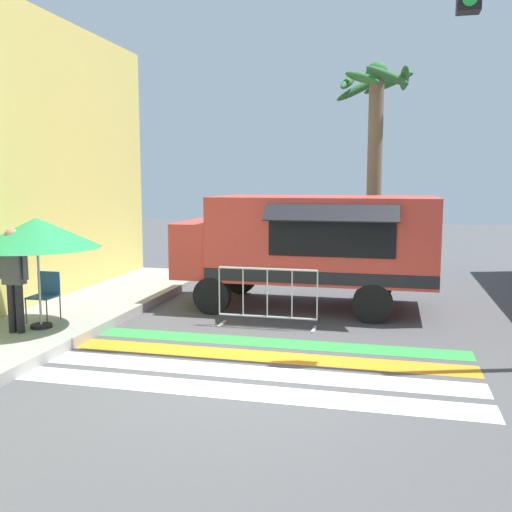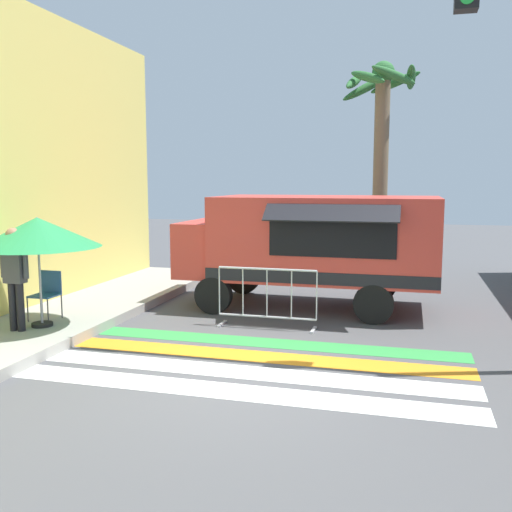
# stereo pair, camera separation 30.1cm
# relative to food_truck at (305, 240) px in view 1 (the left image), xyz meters

# --- Properties ---
(ground_plane) EXTENTS (60.00, 60.00, 0.00)m
(ground_plane) POSITION_rel_food_truck_xyz_m (-0.09, -4.73, -1.44)
(ground_plane) COLOR #4C4C4F
(crosswalk_painted) EXTENTS (6.40, 2.84, 0.01)m
(crosswalk_painted) POSITION_rel_food_truck_xyz_m (-0.09, -4.03, -1.44)
(crosswalk_painted) COLOR white
(crosswalk_painted) RESTS_ON ground_plane
(food_truck) EXTENTS (5.35, 2.83, 2.38)m
(food_truck) POSITION_rel_food_truck_xyz_m (0.00, 0.00, 0.00)
(food_truck) COLOR #D13D33
(food_truck) RESTS_ON ground_plane
(patio_umbrella) EXTENTS (2.13, 2.13, 1.90)m
(patio_umbrella) POSITION_rel_food_truck_xyz_m (-4.05, -3.50, 0.37)
(patio_umbrella) COLOR black
(patio_umbrella) RESTS_ON sidewalk_left
(folding_chair) EXTENTS (0.44, 0.44, 0.88)m
(folding_chair) POSITION_rel_food_truck_xyz_m (-4.28, -3.00, -0.73)
(folding_chair) COLOR #4C4C51
(folding_chair) RESTS_ON sidewalk_left
(vendor_person) EXTENTS (0.53, 0.23, 1.75)m
(vendor_person) POSITION_rel_food_truck_xyz_m (-4.26, -3.87, -0.26)
(vendor_person) COLOR black
(vendor_person) RESTS_ON sidewalk_left
(barricade_front) EXTENTS (1.87, 0.44, 1.12)m
(barricade_front) POSITION_rel_food_truck_xyz_m (-0.40, -1.90, -0.90)
(barricade_front) COLOR #B7BABF
(barricade_front) RESTS_ON ground_plane
(palm_tree) EXTENTS (2.23, 2.21, 5.85)m
(palm_tree) POSITION_rel_food_truck_xyz_m (1.26, 4.13, 2.49)
(palm_tree) COLOR #7A664C
(palm_tree) RESTS_ON ground_plane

